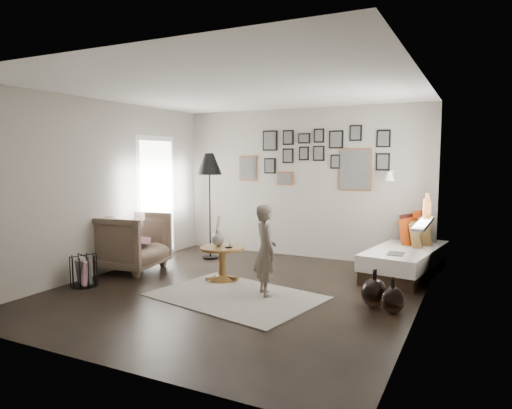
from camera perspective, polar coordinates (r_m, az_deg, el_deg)
The scene contains 23 objects.
ground at distance 6.11m, azimuth -2.54°, elevation -10.73°, with size 4.80×4.80×0.00m, color black.
wall_back at distance 8.06m, azimuth 5.69°, elevation 2.67°, with size 4.50×4.50×0.00m, color gray.
wall_front at distance 3.96m, azimuth -19.64°, elevation -0.92°, with size 4.50×4.50×0.00m, color gray.
wall_left at distance 7.24m, azimuth -18.41°, elevation 2.04°, with size 4.80×4.80×0.00m, color gray.
wall_right at distance 5.18m, azimuth 19.75°, elevation 0.59°, with size 4.80×4.80×0.00m, color gray.
ceiling at distance 5.92m, azimuth -2.66°, elevation 14.16°, with size 4.80×4.80×0.00m, color white.
door_left at distance 8.14m, azimuth -12.33°, elevation 0.83°, with size 0.00×2.14×2.14m.
window_right at distance 6.55m, azimuth 20.35°, elevation -1.63°, with size 0.15×1.32×1.30m.
gallery_wall at distance 7.93m, azimuth 7.63°, elevation 5.80°, with size 2.74×0.03×1.08m.
wall_sconce at distance 7.38m, azimuth 16.31°, elevation 3.44°, with size 0.18×0.36×0.16m.
rug at distance 5.87m, azimuth -2.56°, elevation -11.37°, with size 2.02×1.41×0.01m, color silver.
pedestal_table at distance 6.56m, azimuth -4.25°, elevation -7.55°, with size 0.62×0.62×0.49m.
vase at distance 6.54m, azimuth -4.79°, elevation -4.04°, with size 0.18×0.18×0.44m.
candles at distance 6.43m, azimuth -3.43°, elevation -4.42°, with size 0.11×0.11×0.23m.
daybed at distance 7.22m, azimuth 18.29°, elevation -6.05°, with size 1.09×1.98×0.92m.
magazine_on_daybed at distance 6.58m, azimuth 17.08°, elevation -5.90°, with size 0.21×0.28×0.02m, color black.
armchair at distance 7.34m, azimuth -15.44°, elevation -4.52°, with size 0.96×0.98×0.90m, color brown.
armchair_cushion at distance 7.38m, azimuth -15.19°, elevation -4.22°, with size 0.41×0.41×0.10m, color silver.
floor_lamp at distance 7.86m, azimuth -5.84°, elevation 4.57°, with size 0.43×0.43×1.82m.
magazine_basket at distance 6.70m, azimuth -20.75°, elevation -7.78°, with size 0.44×0.44×0.42m.
demijohn_large at distance 5.60m, azimuth 14.57°, elevation -10.61°, with size 0.30×0.30×0.45m.
demijohn_small at distance 5.45m, azimuth 16.69°, elevation -11.33°, with size 0.27×0.27×0.41m.
child at distance 5.77m, azimuth 1.20°, elevation -5.77°, with size 0.42×0.28×1.16m, color #62584D.
Camera 1 is at (2.83, -5.13, 1.74)m, focal length 32.00 mm.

